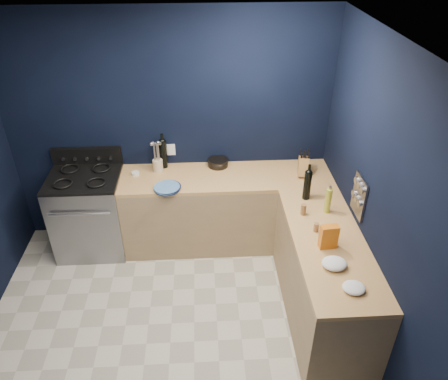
{
  "coord_description": "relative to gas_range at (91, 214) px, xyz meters",
  "views": [
    {
      "loc": [
        0.35,
        -2.56,
        3.32
      ],
      "look_at": [
        0.55,
        1.0,
        1.0
      ],
      "focal_mm": 34.48,
      "sensor_mm": 36.0,
      "label": 1
    }
  ],
  "objects": [
    {
      "name": "spice_jar_far",
      "position": [
        2.27,
        -0.99,
        0.48
      ],
      "size": [
        0.06,
        0.06,
        0.09
      ],
      "primitive_type": "cylinder",
      "rotation": [
        0.0,
        0.0,
        0.31
      ],
      "color": "olive",
      "rests_on": "top_right"
    },
    {
      "name": "cab_back",
      "position": [
        1.53,
        0.02,
        -0.03
      ],
      "size": [
        2.3,
        0.63,
        0.86
      ],
      "primitive_type": "cube",
      "color": "#A18359",
      "rests_on": "floor"
    },
    {
      "name": "top_back",
      "position": [
        1.53,
        0.02,
        0.42
      ],
      "size": [
        2.3,
        0.63,
        0.04
      ],
      "primitive_type": "cube",
      "color": "olive",
      "rests_on": "cab_back"
    },
    {
      "name": "utensil_crock",
      "position": [
        0.78,
        0.16,
        0.51
      ],
      "size": [
        0.14,
        0.14,
        0.14
      ],
      "primitive_type": "cylinder",
      "rotation": [
        0.0,
        0.0,
        -0.35
      ],
      "color": "beige",
      "rests_on": "top_back"
    },
    {
      "name": "spice_panel",
      "position": [
        2.67,
        -0.87,
        0.72
      ],
      "size": [
        0.02,
        0.28,
        0.38
      ],
      "primitive_type": "cube",
      "color": "gray",
      "rests_on": "wall_right"
    },
    {
      "name": "plate_stack",
      "position": [
        0.9,
        -0.22,
        0.46
      ],
      "size": [
        0.28,
        0.28,
        0.03
      ],
      "primitive_type": "cylinder",
      "rotation": [
        0.0,
        0.0,
        0.05
      ],
      "color": "#3B6EAC",
      "rests_on": "top_back"
    },
    {
      "name": "crouton_bag",
      "position": [
        2.32,
        -1.21,
        0.55
      ],
      "size": [
        0.16,
        0.08,
        0.22
      ],
      "primitive_type": "cube",
      "rotation": [
        0.0,
        0.0,
        0.09
      ],
      "color": "#C43308",
      "rests_on": "top_right"
    },
    {
      "name": "wall_back",
      "position": [
        0.93,
        0.34,
        0.84
      ],
      "size": [
        3.5,
        0.02,
        2.6
      ],
      "primitive_type": "cube",
      "color": "black",
      "rests_on": "ground"
    },
    {
      "name": "oil_bottle",
      "position": [
        2.45,
        -0.7,
        0.57
      ],
      "size": [
        0.06,
        0.06,
        0.26
      ],
      "primitive_type": "cylinder",
      "rotation": [
        0.0,
        0.0,
        -0.08
      ],
      "color": "#A5AE2E",
      "rests_on": "top_right"
    },
    {
      "name": "backguard",
      "position": [
        0.0,
        0.3,
        0.58
      ],
      "size": [
        0.76,
        0.06,
        0.2
      ],
      "primitive_type": "cube",
      "color": "black",
      "rests_on": "gas_range"
    },
    {
      "name": "towel_end",
      "position": [
        2.39,
        -1.72,
        0.47
      ],
      "size": [
        0.19,
        0.17,
        0.05
      ],
      "primitive_type": "ellipsoid",
      "rotation": [
        0.0,
        0.0,
        -0.07
      ],
      "color": "white",
      "rests_on": "top_right"
    },
    {
      "name": "floor",
      "position": [
        0.93,
        -1.42,
        -0.47
      ],
      "size": [
        3.5,
        3.5,
        0.02
      ],
      "primitive_type": "cube",
      "color": "beige",
      "rests_on": "ground"
    },
    {
      "name": "top_right",
      "position": [
        2.37,
        -1.13,
        0.42
      ],
      "size": [
        0.63,
        1.67,
        0.04
      ],
      "primitive_type": "cube",
      "color": "olive",
      "rests_on": "cab_right"
    },
    {
      "name": "wall_outlet",
      "position": [
        0.93,
        0.32,
        0.62
      ],
      "size": [
        0.09,
        0.02,
        0.13
      ],
      "primitive_type": "cube",
      "color": "white",
      "rests_on": "wall_back"
    },
    {
      "name": "oven_door",
      "position": [
        0.0,
        -0.32,
        -0.01
      ],
      "size": [
        0.59,
        0.02,
        0.42
      ],
      "primitive_type": "cube",
      "color": "black",
      "rests_on": "gas_range"
    },
    {
      "name": "cab_right",
      "position": [
        2.37,
        -1.13,
        -0.03
      ],
      "size": [
        0.63,
        1.67,
        0.86
      ],
      "primitive_type": "cube",
      "color": "#A18359",
      "rests_on": "floor"
    },
    {
      "name": "wall_right",
      "position": [
        2.69,
        -1.42,
        0.84
      ],
      "size": [
        0.02,
        3.5,
        2.6
      ],
      "primitive_type": "cube",
      "color": "black",
      "rests_on": "ground"
    },
    {
      "name": "ceiling",
      "position": [
        0.93,
        -1.42,
        2.15
      ],
      "size": [
        3.5,
        3.5,
        0.02
      ],
      "primitive_type": "cube",
      "color": "silver",
      "rests_on": "ground"
    },
    {
      "name": "spice_jar_near",
      "position": [
        2.21,
        -0.73,
        0.49
      ],
      "size": [
        0.06,
        0.06,
        0.11
      ],
      "primitive_type": "cylinder",
      "rotation": [
        0.0,
        0.0,
        -0.2
      ],
      "color": "olive",
      "rests_on": "top_right"
    },
    {
      "name": "lemon_basket",
      "position": [
        1.45,
        0.24,
        0.48
      ],
      "size": [
        0.24,
        0.24,
        0.09
      ],
      "primitive_type": "cylinder",
      "rotation": [
        0.0,
        0.0,
        0.07
      ],
      "color": "black",
      "rests_on": "top_back"
    },
    {
      "name": "knife_block",
      "position": [
        2.37,
        0.0,
        0.54
      ],
      "size": [
        0.15,
        0.25,
        0.25
      ],
      "primitive_type": "cube",
      "rotation": [
        -0.31,
        0.0,
        -0.2
      ],
      "color": "olive",
      "rests_on": "top_back"
    },
    {
      "name": "gas_range",
      "position": [
        0.0,
        0.0,
        0.0
      ],
      "size": [
        0.76,
        0.66,
        0.92
      ],
      "primitive_type": "cube",
      "color": "gray",
      "rests_on": "floor"
    },
    {
      "name": "wine_bottle_back",
      "position": [
        0.85,
        0.25,
        0.6
      ],
      "size": [
        0.08,
        0.08,
        0.33
      ],
      "primitive_type": "cylinder",
      "rotation": [
        0.0,
        0.0,
        0.01
      ],
      "color": "black",
      "rests_on": "top_back"
    },
    {
      "name": "wine_bottle_right",
      "position": [
        2.3,
        -0.46,
        0.59
      ],
      "size": [
        0.1,
        0.1,
        0.3
      ],
      "primitive_type": "cylinder",
      "rotation": [
        0.0,
        0.0,
        0.34
      ],
      "color": "black",
      "rests_on": "top_right"
    },
    {
      "name": "towel_front",
      "position": [
        2.31,
        -1.46,
        0.48
      ],
      "size": [
        0.21,
        0.18,
        0.07
      ],
      "primitive_type": "ellipsoid",
      "rotation": [
        0.0,
        0.0,
        -0.05
      ],
      "color": "white",
      "rests_on": "top_right"
    },
    {
      "name": "ramekin",
      "position": [
        0.54,
        0.1,
        0.46
      ],
      "size": [
        0.1,
        0.1,
        0.03
      ],
      "primitive_type": "cylinder",
      "rotation": [
        0.0,
        0.0,
        -0.25
      ],
      "color": "white",
      "rests_on": "top_back"
    },
    {
      "name": "cooktop",
      "position": [
        0.0,
        0.0,
        0.48
      ],
      "size": [
        0.76,
        0.66,
        0.03
      ],
      "primitive_type": "cube",
      "color": "black",
      "rests_on": "gas_range"
    }
  ]
}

